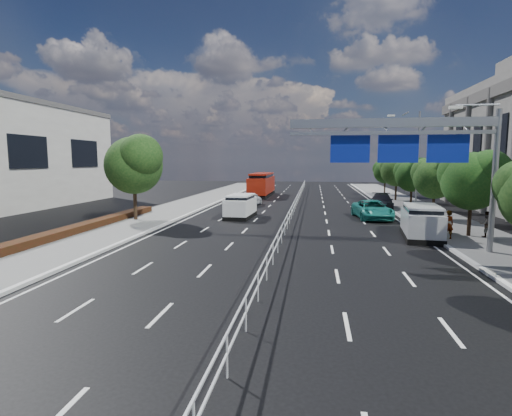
# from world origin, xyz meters

# --- Properties ---
(ground) EXTENTS (160.00, 160.00, 0.00)m
(ground) POSITION_xyz_m (0.00, 0.00, 0.00)
(ground) COLOR black
(ground) RESTS_ON ground
(median_fence) EXTENTS (0.05, 85.00, 1.02)m
(median_fence) POSITION_xyz_m (0.00, 22.50, 0.53)
(median_fence) COLOR silver
(median_fence) RESTS_ON ground
(overhead_gantry) EXTENTS (10.24, 0.38, 7.45)m
(overhead_gantry) POSITION_xyz_m (6.74, 10.05, 5.61)
(overhead_gantry) COLOR gray
(overhead_gantry) RESTS_ON ground
(streetlight_far) EXTENTS (2.78, 2.40, 9.00)m
(streetlight_far) POSITION_xyz_m (10.50, 26.00, 5.21)
(streetlight_far) COLOR gray
(streetlight_far) RESTS_ON ground
(near_tree_back) EXTENTS (4.84, 4.51, 6.69)m
(near_tree_back) POSITION_xyz_m (-11.94, 17.97, 4.61)
(near_tree_back) COLOR black
(near_tree_back) RESTS_ON ground
(far_tree_d) EXTENTS (3.85, 3.59, 5.34)m
(far_tree_d) POSITION_xyz_m (11.25, 14.48, 3.69)
(far_tree_d) COLOR black
(far_tree_d) RESTS_ON ground
(far_tree_e) EXTENTS (3.63, 3.38, 5.13)m
(far_tree_e) POSITION_xyz_m (11.25, 21.98, 3.56)
(far_tree_e) COLOR black
(far_tree_e) RESTS_ON ground
(far_tree_f) EXTENTS (3.52, 3.28, 5.02)m
(far_tree_f) POSITION_xyz_m (11.24, 29.48, 3.49)
(far_tree_f) COLOR black
(far_tree_f) RESTS_ON ground
(far_tree_g) EXTENTS (3.96, 3.69, 5.45)m
(far_tree_g) POSITION_xyz_m (11.25, 36.98, 3.75)
(far_tree_g) COLOR black
(far_tree_g) RESTS_ON ground
(far_tree_h) EXTENTS (3.41, 3.18, 4.91)m
(far_tree_h) POSITION_xyz_m (11.24, 44.48, 3.42)
(far_tree_h) COLOR black
(far_tree_h) RESTS_ON ground
(white_minivan) EXTENTS (2.14, 4.52, 1.92)m
(white_minivan) POSITION_xyz_m (-4.24, 21.14, 0.94)
(white_minivan) COLOR black
(white_minivan) RESTS_ON ground
(red_bus) EXTENTS (2.56, 10.23, 3.05)m
(red_bus) POSITION_xyz_m (-5.22, 41.92, 1.59)
(red_bus) COLOR black
(red_bus) RESTS_ON ground
(near_car_silver) EXTENTS (1.94, 4.09, 1.35)m
(near_car_silver) POSITION_xyz_m (-4.77, 30.36, 0.68)
(near_car_silver) COLOR silver
(near_car_silver) RESTS_ON ground
(near_car_dark) EXTENTS (1.72, 4.17, 1.34)m
(near_car_dark) POSITION_xyz_m (-7.69, 54.29, 0.67)
(near_car_dark) COLOR black
(near_car_dark) RESTS_ON ground
(silver_minivan) EXTENTS (2.58, 5.04, 2.01)m
(silver_minivan) POSITION_xyz_m (8.30, 14.00, 0.99)
(silver_minivan) COLOR black
(silver_minivan) RESTS_ON ground
(parked_car_teal) EXTENTS (3.10, 5.66, 1.50)m
(parked_car_teal) POSITION_xyz_m (6.50, 22.00, 0.75)
(parked_car_teal) COLOR #19736B
(parked_car_teal) RESTS_ON ground
(parked_car_dark) EXTENTS (2.74, 5.38, 1.50)m
(parked_car_dark) POSITION_xyz_m (8.30, 28.72, 0.75)
(parked_car_dark) COLOR black
(parked_car_dark) RESTS_ON ground
(pedestrian_a) EXTENTS (0.65, 0.47, 1.69)m
(pedestrian_a) POSITION_xyz_m (9.60, 13.25, 0.98)
(pedestrian_a) COLOR gray
(pedestrian_a) RESTS_ON sidewalk_far
(pedestrian_b) EXTENTS (0.76, 0.59, 1.55)m
(pedestrian_b) POSITION_xyz_m (12.05, 14.18, 0.92)
(pedestrian_b) COLOR gray
(pedestrian_b) RESTS_ON sidewalk_far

